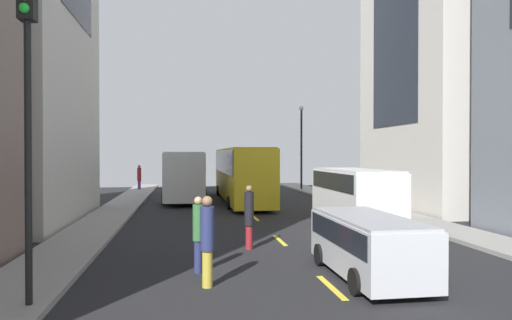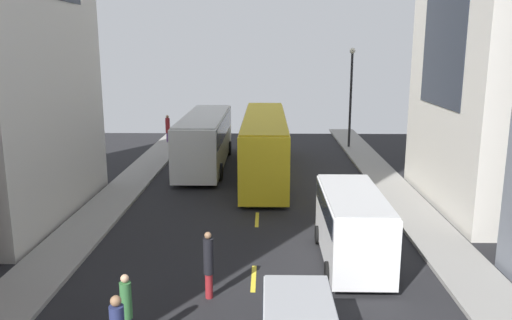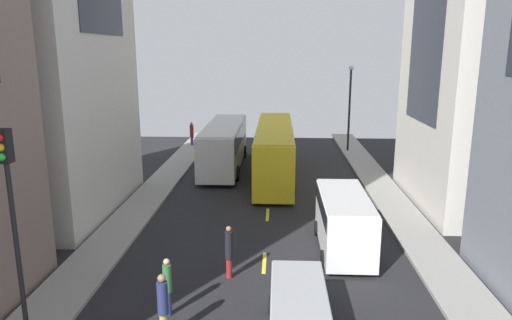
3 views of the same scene
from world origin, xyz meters
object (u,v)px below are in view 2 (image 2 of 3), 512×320
streetcar_yellow (265,140)px  delivery_van_white (352,222)px  city_bus_white (205,136)px  pedestrian_waiting_curb (127,309)px  pedestrian_walking_far (209,263)px  pedestrian_crossing_mid (168,128)px

streetcar_yellow → delivery_van_white: bearing=-76.2°
city_bus_white → pedestrian_waiting_curb: 20.64m
city_bus_white → streetcar_yellow: 4.31m
city_bus_white → pedestrian_walking_far: size_ratio=5.33×
city_bus_white → delivery_van_white: (7.02, -14.98, -0.49)m
pedestrian_waiting_curb → delivery_van_white: bearing=-97.1°
pedestrian_waiting_curb → pedestrian_walking_far: bearing=-80.1°
city_bus_white → pedestrian_crossing_mid: size_ratio=5.38×
streetcar_yellow → pedestrian_walking_far: bearing=-95.9°
delivery_van_white → pedestrian_walking_far: size_ratio=2.58×
streetcar_yellow → pedestrian_crossing_mid: bearing=128.1°
streetcar_yellow → pedestrian_crossing_mid: 12.60m
delivery_van_white → pedestrian_crossing_mid: (-10.94, 22.88, -0.24)m
city_bus_white → streetcar_yellow: (3.83, -1.99, 0.12)m
streetcar_yellow → delivery_van_white: (3.19, -12.99, -0.61)m
pedestrian_waiting_curb → streetcar_yellow: bearing=-58.0°
city_bus_white → pedestrian_walking_far: 17.98m
pedestrian_crossing_mid → pedestrian_waiting_curb: bearing=-48.8°
pedestrian_crossing_mid → pedestrian_walking_far: pedestrian_crossing_mid is taller
city_bus_white → pedestrian_crossing_mid: 8.86m
city_bus_white → delivery_van_white: city_bus_white is taller
streetcar_yellow → pedestrian_waiting_curb: 18.96m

